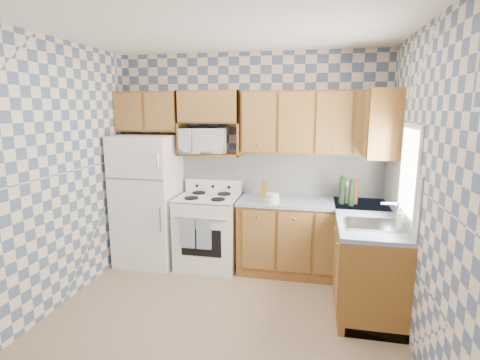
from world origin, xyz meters
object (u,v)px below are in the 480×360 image
stove_body (209,232)px  electric_kettle (347,194)px  refrigerator (148,200)px  microwave (203,140)px

stove_body → electric_kettle: size_ratio=4.67×
refrigerator → electric_kettle: size_ratio=8.71×
refrigerator → electric_kettle: (2.50, 0.08, 0.18)m
stove_body → microwave: 1.18m
microwave → electric_kettle: size_ratio=3.04×
refrigerator → stove_body: (0.80, 0.03, -0.39)m
microwave → electric_kettle: 1.90m
microwave → electric_kettle: microwave is taller
stove_body → refrigerator: bearing=-178.2°
stove_body → microwave: bearing=123.6°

